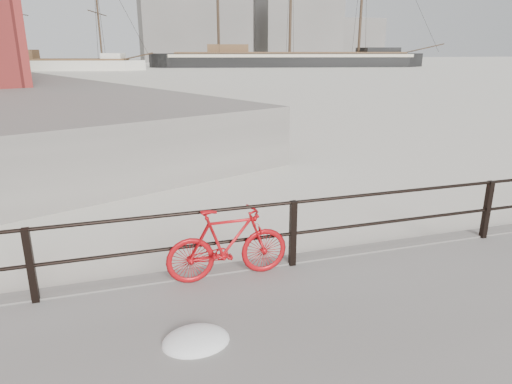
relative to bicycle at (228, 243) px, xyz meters
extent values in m
plane|color=white|center=(4.50, 0.25, -0.87)|extent=(400.00, 400.00, 0.00)
imported|color=#B80C12|center=(0.00, 0.00, 0.00)|extent=(1.72, 0.28, 1.03)
ellipsoid|color=white|center=(-0.71, -1.34, -0.38)|extent=(0.75, 0.59, 0.27)
cube|color=gray|center=(24.50, 140.25, 8.13)|extent=(32.00, 18.00, 18.00)
cube|color=gray|center=(59.50, 145.25, 11.13)|extent=(26.00, 20.00, 24.00)
cube|color=gray|center=(82.50, 150.25, 6.13)|extent=(20.00, 16.00, 14.00)
camera|label=1|loc=(-1.35, -5.63, 2.55)|focal=32.00mm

